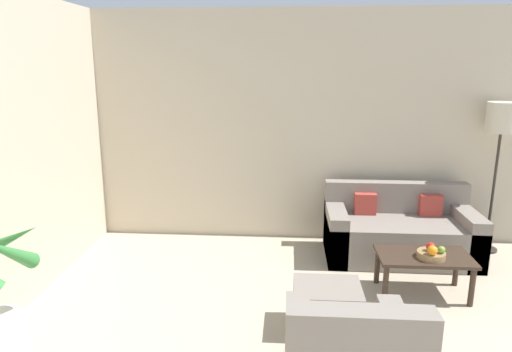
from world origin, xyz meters
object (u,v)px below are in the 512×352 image
fruit_bowl (431,255)px  apple_red (431,247)px  coffee_table (424,261)px  ottoman (327,308)px  orange_fruit (432,250)px  sofa_loveseat (399,233)px  apple_green (441,250)px  floor_lamp (502,125)px

fruit_bowl → apple_red: 0.07m
apple_red → coffee_table: bearing=126.6°
fruit_bowl → ottoman: size_ratio=0.46×
orange_fruit → ottoman: orange_fruit is taller
sofa_loveseat → apple_green: bearing=-81.7°
floor_lamp → fruit_bowl: bearing=-130.4°
fruit_bowl → floor_lamp: bearing=49.6°
floor_lamp → apple_red: size_ratio=20.91×
apple_green → ottoman: (-1.04, -0.56, -0.29)m
fruit_bowl → orange_fruit: (-0.02, -0.07, 0.07)m
fruit_bowl → apple_green: apple_green is taller
orange_fruit → apple_red: bearing=82.2°
fruit_bowl → orange_fruit: 0.10m
apple_red → sofa_loveseat: bearing=93.6°
orange_fruit → fruit_bowl: bearing=76.9°
sofa_loveseat → orange_fruit: (0.04, -0.99, 0.22)m
apple_green → floor_lamp: bearing=52.5°
ottoman → apple_green: bearing=28.1°
apple_green → ottoman: apple_green is taller
floor_lamp → orange_fruit: floor_lamp is taller
fruit_bowl → ottoman: fruit_bowl is taller
coffee_table → apple_red: size_ratio=10.36×
fruit_bowl → ottoman: bearing=-148.9°
apple_red → apple_green: apple_red is taller
apple_green → fruit_bowl: bearing=161.5°
ottoman → floor_lamp: bearing=41.8°
sofa_loveseat → floor_lamp: (1.05, 0.24, 1.17)m
coffee_table → apple_green: apple_green is taller
apple_red → ottoman: size_ratio=0.15×
floor_lamp → coffee_table: (-1.03, -1.10, -1.12)m
coffee_table → fruit_bowl: fruit_bowl is taller
coffee_table → orange_fruit: size_ratio=9.58×
coffee_table → sofa_loveseat: bearing=91.4°
apple_green → ottoman: size_ratio=0.12×
sofa_loveseat → coffee_table: sofa_loveseat is taller
orange_fruit → ottoman: bearing=-151.8°
floor_lamp → apple_green: floor_lamp is taller
sofa_loveseat → orange_fruit: 1.02m
ottoman → sofa_loveseat: bearing=59.0°
sofa_loveseat → ottoman: bearing=-121.0°
apple_red → orange_fruit: 0.09m
sofa_loveseat → ottoman: 1.76m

